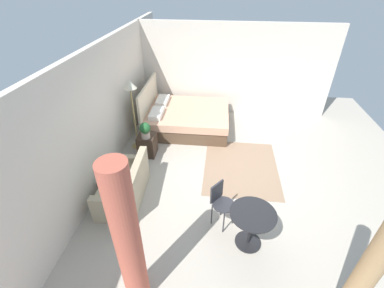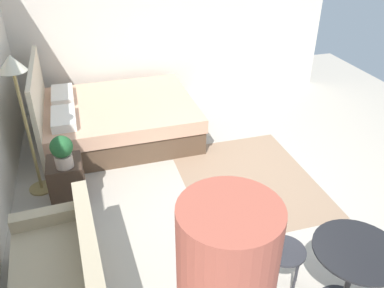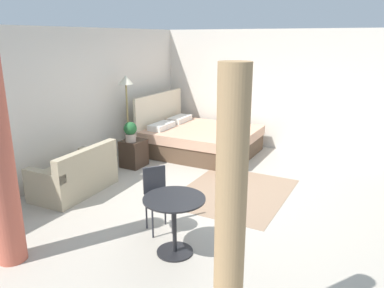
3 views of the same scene
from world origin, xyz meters
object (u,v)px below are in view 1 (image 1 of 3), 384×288
object	(u,v)px
bed	(186,118)
floor_lamp	(131,94)
couch	(125,187)
nightstand	(147,145)
potted_plant	(145,130)
balcony_table	(252,223)
cafe_chair_near_window	(220,200)

from	to	relation	value
bed	floor_lamp	size ratio (longest dim) A/B	1.29
couch	floor_lamp	distance (m)	2.16
nightstand	potted_plant	xyz separation A→B (m)	(-0.10, -0.02, 0.48)
couch	floor_lamp	bearing A→B (deg)	9.20
potted_plant	bed	bearing A→B (deg)	-25.63
floor_lamp	couch	bearing A→B (deg)	-170.80
nightstand	balcony_table	distance (m)	3.25
potted_plant	floor_lamp	size ratio (longest dim) A/B	0.22
potted_plant	floor_lamp	xyz separation A→B (m)	(0.40, 0.37, 0.69)
balcony_table	bed	bearing A→B (deg)	22.98
balcony_table	potted_plant	bearing A→B (deg)	46.42
balcony_table	cafe_chair_near_window	bearing A→B (deg)	52.10
potted_plant	nightstand	bearing A→B (deg)	11.68
bed	floor_lamp	bearing A→B (deg)	135.49
potted_plant	balcony_table	xyz separation A→B (m)	(-2.18, -2.29, -0.25)
potted_plant	balcony_table	size ratio (longest dim) A/B	0.53
bed	nightstand	bearing A→B (deg)	152.15
potted_plant	cafe_chair_near_window	xyz separation A→B (m)	(-1.79, -1.78, -0.22)
couch	cafe_chair_near_window	distance (m)	1.92
bed	cafe_chair_near_window	distance (m)	3.47
couch	balcony_table	size ratio (longest dim) A/B	1.93
bed	balcony_table	distance (m)	4.01
nightstand	couch	bearing A→B (deg)	177.86
balcony_table	cafe_chair_near_window	size ratio (longest dim) A/B	0.85
bed	nightstand	size ratio (longest dim) A/B	4.25
potted_plant	balcony_table	world-z (taller)	potted_plant
bed	nightstand	distance (m)	1.60
couch	nightstand	xyz separation A→B (m)	(1.50, -0.06, -0.01)
couch	nightstand	bearing A→B (deg)	-2.14
couch	nightstand	distance (m)	1.50
nightstand	cafe_chair_near_window	world-z (taller)	cafe_chair_near_window
couch	nightstand	world-z (taller)	couch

